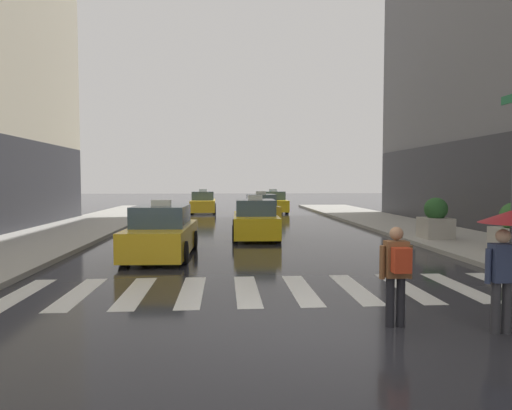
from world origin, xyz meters
The scene contains 10 objects.
ground_plane centered at (0.00, 0.00, 0.00)m, with size 160.00×160.00×0.00m, color #26262B.
crosswalk_markings centered at (0.00, 3.00, 0.00)m, with size 11.30×2.80×0.01m.
taxi_lead centered at (-3.07, 7.62, 0.72)m, with size 2.06×4.60×1.80m.
taxi_second centered at (0.22, 12.07, 0.72)m, with size 2.02×4.58×1.80m.
taxi_third centered at (1.09, 19.57, 0.72)m, with size 2.03×4.59×1.80m.
taxi_fourth centered at (-2.68, 26.98, 0.72)m, with size 1.99×4.57×1.80m.
taxi_fifth centered at (2.64, 27.05, 0.72)m, with size 2.05×4.60×1.80m.
pedestrian_with_umbrella centered at (3.32, 0.01, 1.52)m, with size 0.96×0.96×1.94m.
pedestrian_with_backpack centered at (1.71, 0.41, 0.97)m, with size 0.55×0.43×1.65m.
planter_mid_block centered at (7.25, 10.26, 0.87)m, with size 1.10×1.10×1.60m.
Camera 1 is at (-1.09, -6.51, 2.39)m, focal length 30.91 mm.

